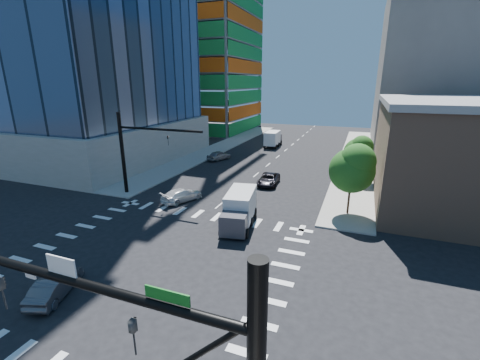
% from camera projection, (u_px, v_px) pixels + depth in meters
% --- Properties ---
extents(ground, '(160.00, 160.00, 0.00)m').
position_uv_depth(ground, '(150.00, 263.00, 22.58)').
color(ground, black).
rests_on(ground, ground).
extents(road_markings, '(20.00, 20.00, 0.01)m').
position_uv_depth(road_markings, '(150.00, 263.00, 22.58)').
color(road_markings, silver).
rests_on(road_markings, ground).
extents(sidewalk_ne, '(5.00, 60.00, 0.15)m').
position_uv_depth(sidewalk_ne, '(356.00, 157.00, 54.07)').
color(sidewalk_ne, gray).
rests_on(sidewalk_ne, ground).
extents(sidewalk_nw, '(5.00, 60.00, 0.15)m').
position_uv_depth(sidewalk_nw, '(221.00, 147.00, 62.57)').
color(sidewalk_nw, gray).
rests_on(sidewalk_nw, ground).
extents(construction_building, '(25.16, 34.50, 70.60)m').
position_uv_depth(construction_building, '(200.00, 30.00, 80.08)').
color(construction_building, slate).
rests_on(construction_building, ground).
extents(bg_building_ne, '(24.00, 30.00, 28.00)m').
position_uv_depth(bg_building_ne, '(450.00, 72.00, 58.48)').
color(bg_building_ne, '#69625E').
rests_on(bg_building_ne, ground).
extents(signal_mast_nw, '(10.20, 0.40, 9.00)m').
position_uv_depth(signal_mast_nw, '(133.00, 147.00, 34.66)').
color(signal_mast_nw, black).
rests_on(signal_mast_nw, sidewalk_nw).
extents(tree_south, '(4.16, 4.16, 6.82)m').
position_uv_depth(tree_south, '(354.00, 168.00, 29.35)').
color(tree_south, '#382316').
rests_on(tree_south, sidewalk_ne).
extents(tree_north, '(3.54, 3.52, 5.78)m').
position_uv_depth(tree_north, '(359.00, 150.00, 40.18)').
color(tree_north, '#382316').
rests_on(tree_north, sidewalk_ne).
extents(car_nb_far, '(2.65, 5.06, 1.36)m').
position_uv_depth(car_nb_far, '(269.00, 179.00, 39.67)').
color(car_nb_far, black).
rests_on(car_nb_far, ground).
extents(car_sb_near, '(3.56, 5.04, 1.36)m').
position_uv_depth(car_sb_near, '(182.00, 195.00, 34.13)').
color(car_sb_near, white).
rests_on(car_sb_near, ground).
extents(car_sb_mid, '(3.09, 4.76, 1.51)m').
position_uv_depth(car_sb_mid, '(219.00, 155.00, 52.24)').
color(car_sb_mid, gray).
rests_on(car_sb_mid, ground).
extents(car_sb_cross, '(2.66, 4.29, 1.33)m').
position_uv_depth(car_sb_cross, '(55.00, 286.00, 18.92)').
color(car_sb_cross, '#4B4B50').
rests_on(car_sb_cross, ground).
extents(box_truck_near, '(3.34, 5.98, 2.96)m').
position_uv_depth(box_truck_near, '(239.00, 212.00, 27.94)').
color(box_truck_near, black).
rests_on(box_truck_near, ground).
extents(box_truck_far, '(2.69, 5.91, 3.05)m').
position_uv_depth(box_truck_far, '(273.00, 139.00, 63.34)').
color(box_truck_far, black).
rests_on(box_truck_far, ground).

